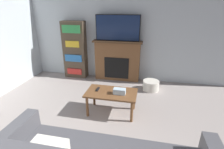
{
  "coord_description": "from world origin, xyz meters",
  "views": [
    {
      "loc": [
        0.63,
        -0.58,
        1.94
      ],
      "look_at": [
        -0.01,
        2.45,
        0.7
      ],
      "focal_mm": 28.0,
      "sensor_mm": 36.0,
      "label": 1
    }
  ],
  "objects": [
    {
      "name": "wall_back",
      "position": [
        0.0,
        3.99,
        1.35
      ],
      "size": [
        6.13,
        0.06,
        2.7
      ],
      "color": "silver",
      "rests_on": "ground_plane"
    },
    {
      "name": "tissue_box",
      "position": [
        0.18,
        2.19,
        0.49
      ],
      "size": [
        0.22,
        0.12,
        0.1
      ],
      "color": "silver",
      "rests_on": "coffee_table"
    },
    {
      "name": "coffee_table",
      "position": [
        0.02,
        2.22,
        0.38
      ],
      "size": [
        0.94,
        0.53,
        0.44
      ],
      "color": "brown",
      "rests_on": "ground_plane"
    },
    {
      "name": "fireplace",
      "position": [
        -0.17,
        3.85,
        0.54
      ],
      "size": [
        1.29,
        0.28,
        1.07
      ],
      "color": "brown",
      "rests_on": "ground_plane"
    },
    {
      "name": "tv",
      "position": [
        -0.17,
        3.83,
        1.4
      ],
      "size": [
        1.13,
        0.03,
        0.65
      ],
      "color": "black",
      "rests_on": "fireplace"
    },
    {
      "name": "storage_basket",
      "position": [
        0.75,
        3.37,
        0.12
      ],
      "size": [
        0.39,
        0.39,
        0.23
      ],
      "color": "silver",
      "rests_on": "ground_plane"
    },
    {
      "name": "remote_control",
      "position": [
        -0.25,
        2.26,
        0.45
      ],
      "size": [
        0.04,
        0.15,
        0.02
      ],
      "color": "black",
      "rests_on": "coffee_table"
    },
    {
      "name": "bookshelf",
      "position": [
        -1.36,
        3.83,
        0.78
      ],
      "size": [
        0.62,
        0.29,
        1.55
      ],
      "color": "#4C3D2D",
      "rests_on": "ground_plane"
    }
  ]
}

